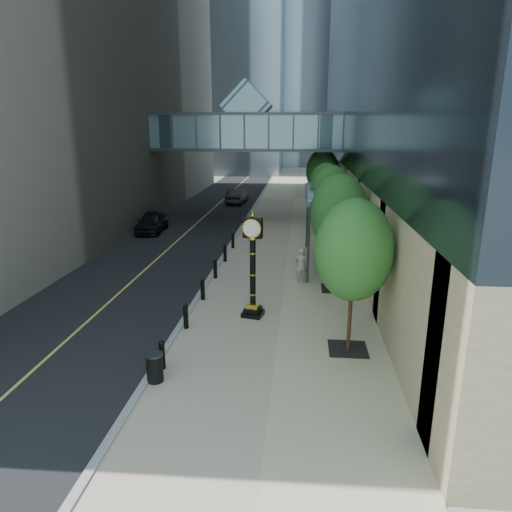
{
  "coord_description": "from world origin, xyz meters",
  "views": [
    {
      "loc": [
        1.75,
        -12.3,
        7.81
      ],
      "look_at": [
        -0.0,
        5.45,
        2.8
      ],
      "focal_mm": 32.0,
      "sensor_mm": 36.0,
      "label": 1
    }
  ],
  "objects_px": {
    "trash_bin": "(155,368)",
    "car_near": "(152,222)",
    "car_far": "(237,196)",
    "street_clock": "(253,273)",
    "pedestrian": "(301,265)"
  },
  "relations": [
    {
      "from": "pedestrian",
      "to": "car_near",
      "type": "distance_m",
      "value": 16.04
    },
    {
      "from": "pedestrian",
      "to": "car_far",
      "type": "relative_size",
      "value": 0.4
    },
    {
      "from": "car_near",
      "to": "car_far",
      "type": "height_order",
      "value": "car_near"
    },
    {
      "from": "street_clock",
      "to": "pedestrian",
      "type": "distance_m",
      "value": 5.12
    },
    {
      "from": "street_clock",
      "to": "pedestrian",
      "type": "height_order",
      "value": "street_clock"
    },
    {
      "from": "trash_bin",
      "to": "car_far",
      "type": "relative_size",
      "value": 0.2
    },
    {
      "from": "car_near",
      "to": "car_far",
      "type": "bearing_deg",
      "value": 68.08
    },
    {
      "from": "trash_bin",
      "to": "car_near",
      "type": "xyz_separation_m",
      "value": [
        -7.01,
        21.28,
        0.3
      ]
    },
    {
      "from": "car_far",
      "to": "trash_bin",
      "type": "bearing_deg",
      "value": 99.05
    },
    {
      "from": "pedestrian",
      "to": "car_far",
      "type": "height_order",
      "value": "pedestrian"
    },
    {
      "from": "street_clock",
      "to": "car_near",
      "type": "xyz_separation_m",
      "value": [
        -9.54,
        15.73,
        -1.18
      ]
    },
    {
      "from": "pedestrian",
      "to": "car_near",
      "type": "xyz_separation_m",
      "value": [
        -11.56,
        11.13,
        -0.19
      ]
    },
    {
      "from": "trash_bin",
      "to": "car_near",
      "type": "distance_m",
      "value": 22.41
    },
    {
      "from": "street_clock",
      "to": "car_far",
      "type": "bearing_deg",
      "value": 110.45
    },
    {
      "from": "trash_bin",
      "to": "pedestrian",
      "type": "bearing_deg",
      "value": 65.87
    }
  ]
}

